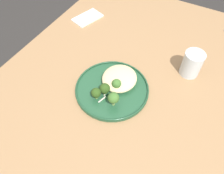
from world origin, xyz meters
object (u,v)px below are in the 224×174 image
(broccoli_floret_tall_stalk, at_px, (116,83))
(broccoli_floret_split_head, at_px, (113,98))
(seared_scallop_tiny_bay, at_px, (127,73))
(folded_napkin, at_px, (88,18))
(dinner_plate, at_px, (112,89))
(water_glass, at_px, (191,65))
(broccoli_floret_center_pile, at_px, (105,89))
(seared_scallop_tilted_round, at_px, (119,80))
(broccoli_floret_small_sprig, at_px, (96,93))
(seared_scallop_left_edge, at_px, (121,83))
(seared_scallop_on_noodles, at_px, (130,83))
(seared_scallop_front_small, at_px, (115,73))
(seared_scallop_rear_pale, at_px, (110,77))

(broccoli_floret_tall_stalk, distance_m, broccoli_floret_split_head, 0.07)
(seared_scallop_tiny_bay, xyz_separation_m, folded_napkin, (0.27, 0.36, -0.02))
(dinner_plate, bearing_deg, water_glass, -45.26)
(broccoli_floret_center_pile, bearing_deg, seared_scallop_tilted_round, -13.22)
(broccoli_floret_split_head, relative_size, broccoli_floret_small_sprig, 1.23)
(seared_scallop_tiny_bay, height_order, seared_scallop_left_edge, seared_scallop_tiny_bay)
(seared_scallop_on_noodles, relative_size, broccoli_floret_tall_stalk, 0.59)
(broccoli_floret_center_pile, bearing_deg, seared_scallop_front_small, 4.92)
(seared_scallop_tiny_bay, relative_size, broccoli_floret_split_head, 0.38)
(seared_scallop_front_small, bearing_deg, folded_napkin, 48.19)
(broccoli_floret_center_pile, xyz_separation_m, broccoli_floret_tall_stalk, (0.04, -0.03, 0.01))
(dinner_plate, bearing_deg, seared_scallop_tilted_round, -7.49)
(seared_scallop_on_noodles, height_order, water_glass, water_glass)
(dinner_plate, height_order, seared_scallop_on_noodles, seared_scallop_on_noodles)
(seared_scallop_tiny_bay, bearing_deg, broccoli_floret_small_sprig, 162.31)
(broccoli_floret_small_sprig, xyz_separation_m, water_glass, (0.30, -0.27, 0.01))
(dinner_plate, height_order, seared_scallop_left_edge, seared_scallop_left_edge)
(seared_scallop_rear_pale, bearing_deg, seared_scallop_front_small, -25.01)
(seared_scallop_tiny_bay, xyz_separation_m, broccoli_floret_split_head, (-0.15, -0.02, 0.03))
(broccoli_floret_small_sprig, bearing_deg, seared_scallop_rear_pale, 1.69)
(seared_scallop_tilted_round, height_order, seared_scallop_tiny_bay, seared_scallop_tiny_bay)
(dinner_plate, relative_size, seared_scallop_on_noodles, 8.40)
(seared_scallop_tiny_bay, relative_size, seared_scallop_left_edge, 0.77)
(seared_scallop_left_edge, bearing_deg, seared_scallop_front_small, 49.79)
(seared_scallop_on_noodles, height_order, broccoli_floret_center_pile, broccoli_floret_center_pile)
(dinner_plate, xyz_separation_m, broccoli_floret_small_sprig, (-0.07, 0.03, 0.03))
(seared_scallop_on_noodles, bearing_deg, broccoli_floret_small_sprig, 144.30)
(dinner_plate, distance_m, folded_napkin, 0.49)
(broccoli_floret_split_head, bearing_deg, seared_scallop_tiny_bay, 7.62)
(seared_scallop_left_edge, relative_size, broccoli_floret_tall_stalk, 0.54)
(seared_scallop_tilted_round, relative_size, broccoli_floret_small_sprig, 0.65)
(broccoli_floret_split_head, bearing_deg, broccoli_floret_small_sprig, 93.99)
(seared_scallop_left_edge, xyz_separation_m, seared_scallop_on_noodles, (0.02, -0.03, 0.00))
(broccoli_floret_center_pile, bearing_deg, dinner_plate, -20.19)
(folded_napkin, bearing_deg, seared_scallop_left_edge, -131.62)
(broccoli_floret_split_head, height_order, water_glass, water_glass)
(seared_scallop_tilted_round, relative_size, seared_scallop_on_noodles, 0.98)
(dinner_plate, distance_m, seared_scallop_front_small, 0.07)
(dinner_plate, distance_m, seared_scallop_tilted_round, 0.05)
(dinner_plate, bearing_deg, broccoli_floret_split_head, -147.36)
(broccoli_floret_tall_stalk, bearing_deg, broccoli_floret_center_pile, 142.65)
(dinner_plate, relative_size, seared_scallop_rear_pale, 9.22)
(broccoli_floret_small_sprig, bearing_deg, seared_scallop_tiny_bay, -17.69)
(seared_scallop_left_edge, relative_size, water_glass, 0.29)
(seared_scallop_left_edge, distance_m, broccoli_floret_small_sprig, 0.11)
(seared_scallop_front_small, distance_m, broccoli_floret_center_pile, 0.10)
(water_glass, relative_size, folded_napkin, 0.71)
(seared_scallop_tiny_bay, relative_size, broccoli_floret_tall_stalk, 0.42)
(dinner_plate, xyz_separation_m, seared_scallop_rear_pale, (0.04, 0.03, 0.01))
(seared_scallop_tiny_bay, height_order, broccoli_floret_split_head, broccoli_floret_split_head)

